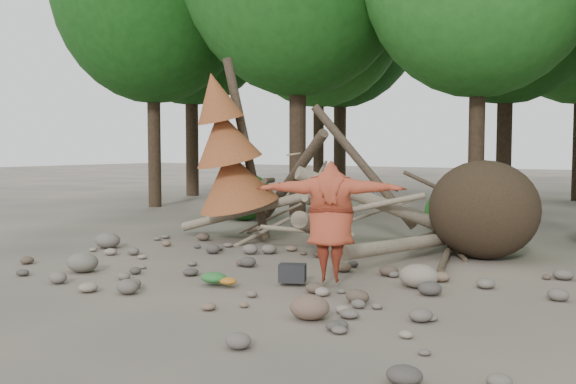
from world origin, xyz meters
The scene contains 13 objects.
ground centered at (0.00, 0.00, 0.00)m, with size 120.00×120.00×0.00m, color #514C44.
deadfall_pile centered at (2.02, 4.24, 0.95)m, with size 8.55×5.24×3.30m.
dead_conifer centered at (-3.12, 3.37, 2.11)m, with size 2.06×2.16×4.35m.
bush_left centered at (-5.50, 7.20, 0.72)m, with size 1.80×1.80×1.44m, color #185316.
bush_mid centered at (0.80, 7.80, 0.56)m, with size 1.40×1.40×1.12m, color #22691E.
frisbee_thrower centered at (1.26, 0.39, 1.05)m, with size 2.44×1.57×2.07m.
backpack centered at (0.71, 0.12, 0.14)m, with size 0.43×0.29×0.29m, color black.
cloth_green centered at (-0.35, -0.60, 0.08)m, with size 0.45×0.38×0.17m, color #29682D.
cloth_orange centered at (-0.07, -0.58, 0.06)m, with size 0.31×0.25×0.11m, color #AA671D.
boulder_front_left centered at (-3.04, -0.98, 0.18)m, with size 0.59×0.53×0.35m, color #6B6559.
boulder_front_right centered at (1.99, -1.50, 0.16)m, with size 0.54×0.48×0.32m, color brown.
boulder_mid_right centered at (2.50, 1.05, 0.19)m, with size 0.63×0.57×0.38m, color gray.
boulder_mid_left centered at (-4.79, 1.15, 0.17)m, with size 0.58×0.52×0.35m, color #696158.
Camera 1 is at (6.17, -8.56, 2.23)m, focal length 40.00 mm.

